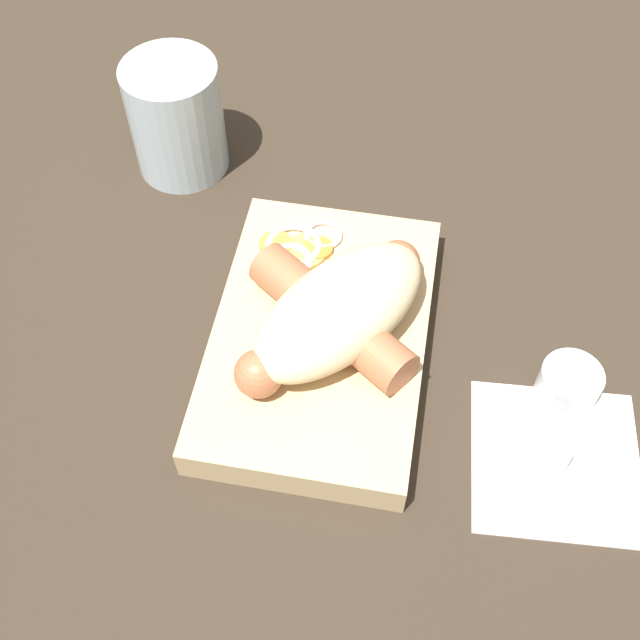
% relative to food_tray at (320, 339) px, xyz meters
% --- Properties ---
extents(ground_plane, '(3.00, 3.00, 0.00)m').
position_rel_food_tray_xyz_m(ground_plane, '(0.00, 0.00, -0.01)').
color(ground_plane, '#33281E').
extents(food_tray, '(0.23, 0.15, 0.03)m').
position_rel_food_tray_xyz_m(food_tray, '(0.00, 0.00, 0.00)').
color(food_tray, tan).
rests_on(food_tray, ground_plane).
extents(bread_roll, '(0.16, 0.14, 0.05)m').
position_rel_food_tray_xyz_m(bread_roll, '(0.00, 0.01, 0.04)').
color(bread_roll, beige).
rests_on(bread_roll, food_tray).
extents(sausage, '(0.14, 0.13, 0.03)m').
position_rel_food_tray_xyz_m(sausage, '(-0.00, 0.01, 0.03)').
color(sausage, '#B26642').
rests_on(sausage, food_tray).
extents(pickled_veggies, '(0.06, 0.07, 0.01)m').
position_rel_food_tray_xyz_m(pickled_veggies, '(-0.07, -0.03, 0.02)').
color(pickled_veggies, orange).
rests_on(pickled_veggies, food_tray).
extents(napkin, '(0.12, 0.12, 0.00)m').
position_rel_food_tray_xyz_m(napkin, '(0.06, 0.17, -0.01)').
color(napkin, white).
rests_on(napkin, ground_plane).
extents(condiment_cup_near, '(0.04, 0.04, 0.03)m').
position_rel_food_tray_xyz_m(condiment_cup_near, '(0.06, 0.16, -0.00)').
color(condiment_cup_near, silver).
rests_on(condiment_cup_near, ground_plane).
extents(condiment_cup_far, '(0.04, 0.04, 0.03)m').
position_rel_food_tray_xyz_m(condiment_cup_far, '(0.01, 0.18, -0.00)').
color(condiment_cup_far, silver).
rests_on(condiment_cup_far, ground_plane).
extents(drink_glass, '(0.08, 0.08, 0.10)m').
position_rel_food_tray_xyz_m(drink_glass, '(-0.17, -0.15, 0.04)').
color(drink_glass, silver).
rests_on(drink_glass, ground_plane).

